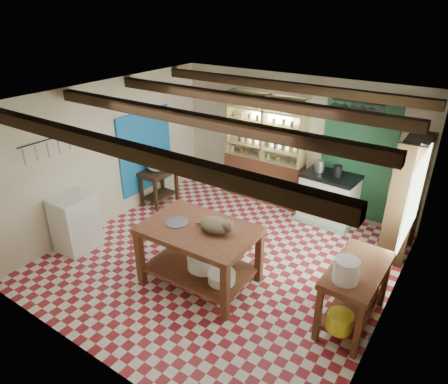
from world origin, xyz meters
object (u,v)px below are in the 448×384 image
Objects in this scene: work_table at (199,255)px; right_counter at (354,295)px; prep_table at (159,187)px; cat at (215,225)px; stove at (328,198)px; white_cabinet at (75,223)px.

right_counter is at bearing 9.43° from work_table.
prep_table is 2.98m from cat.
prep_table is 0.61× the size of right_counter.
prep_table is 1.61× the size of cat.
work_table is at bearing -104.32° from stove.
work_table is 1.69× the size of white_cabinet.
right_counter is at bearing -58.82° from stove.
stove is (0.90, 2.80, 0.02)m from work_table.
stove is at bearing 70.32° from work_table.
white_cabinet is at bearing -170.78° from work_table.
cat reaches higher than prep_table.
stove is 1.02× the size of white_cabinet.
right_counter is (1.24, -2.37, -0.05)m from stove.
prep_table is at bearing 136.89° from cat.
work_table is 1.34× the size of right_counter.
right_counter is at bearing -0.82° from cat.
white_cabinet is 2.61m from cat.
right_counter is (4.38, -1.14, 0.07)m from prep_table.
work_table reaches higher than prep_table.
right_counter is at bearing 9.43° from white_cabinet.
stove is at bearing 64.78° from cat.
stove is 0.81× the size of right_counter.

